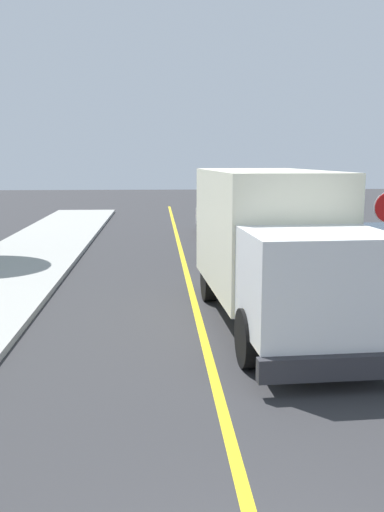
{
  "coord_description": "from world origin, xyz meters",
  "views": [
    {
      "loc": [
        -0.88,
        -3.01,
        3.47
      ],
      "look_at": [
        -0.15,
        8.92,
        1.4
      ],
      "focal_mm": 39.91,
      "sensor_mm": 36.0,
      "label": 1
    }
  ],
  "objects_px": {
    "box_truck": "(273,240)",
    "parked_car_near": "(261,239)",
    "parked_car_mid": "(219,217)",
    "parked_van_across": "(382,258)"
  },
  "relations": [
    {
      "from": "box_truck",
      "to": "parked_car_mid",
      "type": "height_order",
      "value": "box_truck"
    },
    {
      "from": "box_truck",
      "to": "parked_van_across",
      "type": "relative_size",
      "value": 1.64
    },
    {
      "from": "box_truck",
      "to": "parked_car_mid",
      "type": "relative_size",
      "value": 1.65
    },
    {
      "from": "parked_car_mid",
      "to": "parked_van_across",
      "type": "height_order",
      "value": "same"
    },
    {
      "from": "parked_car_mid",
      "to": "parked_van_across",
      "type": "distance_m",
      "value": 11.27
    },
    {
      "from": "parked_car_near",
      "to": "parked_car_mid",
      "type": "bearing_deg",
      "value": 95.2
    },
    {
      "from": "parked_van_across",
      "to": "parked_car_mid",
      "type": "bearing_deg",
      "value": 106.83
    },
    {
      "from": "parked_van_across",
      "to": "parked_car_near",
      "type": "bearing_deg",
      "value": 124.89
    },
    {
      "from": "parked_car_near",
      "to": "parked_car_mid",
      "type": "xyz_separation_m",
      "value": [
        -0.64,
        7.03,
        0.0
      ]
    },
    {
      "from": "box_truck",
      "to": "parked_car_near",
      "type": "xyz_separation_m",
      "value": [
        1.05,
        6.93,
        -0.97
      ]
    }
  ]
}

